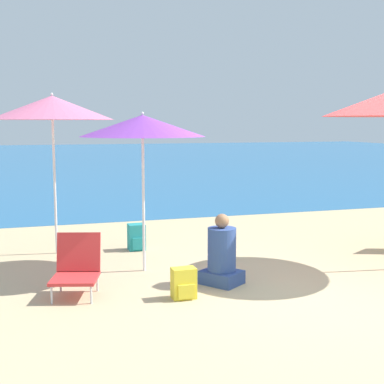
{
  "coord_description": "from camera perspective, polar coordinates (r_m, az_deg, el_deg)",
  "views": [
    {
      "loc": [
        -3.37,
        -5.38,
        1.92
      ],
      "look_at": [
        -1.23,
        1.45,
        1.0
      ],
      "focal_mm": 50.0,
      "sensor_mm": 36.0,
      "label": 1
    }
  ],
  "objects": [
    {
      "name": "beach_umbrella_pink",
      "position": [
        8.03,
        -14.69,
        8.68
      ],
      "size": [
        1.76,
        1.76,
        2.36
      ],
      "color": "white",
      "rests_on": "ground"
    },
    {
      "name": "backpack_teal",
      "position": [
        8.22,
        -5.94,
        -4.82
      ],
      "size": [
        0.25,
        0.25,
        0.4
      ],
      "color": "teal",
      "rests_on": "ground"
    },
    {
      "name": "beach_chair_red",
      "position": [
        6.21,
        -12.19,
        -7.75
      ],
      "size": [
        0.63,
        0.69,
        0.68
      ],
      "rotation": [
        0.0,
        0.0,
        -0.28
      ],
      "color": "silver",
      "rests_on": "ground"
    },
    {
      "name": "backpack_yellow",
      "position": [
        5.97,
        -0.88,
        -9.74
      ],
      "size": [
        0.26,
        0.2,
        0.34
      ],
      "color": "yellow",
      "rests_on": "ground"
    },
    {
      "name": "ground_plane",
      "position": [
        6.64,
        14.23,
        -9.73
      ],
      "size": [
        60.0,
        60.0,
        0.0
      ],
      "primitive_type": "plane",
      "color": "#C6B284"
    },
    {
      "name": "beach_umbrella_purple",
      "position": [
        6.86,
        -5.29,
        7.02
      ],
      "size": [
        1.6,
        1.6,
        2.07
      ],
      "color": "white",
      "rests_on": "ground"
    },
    {
      "name": "person_seated_near",
      "position": [
        6.46,
        3.19,
        -6.83
      ],
      "size": [
        0.56,
        0.58,
        0.85
      ],
      "rotation": [
        0.0,
        0.0,
        0.62
      ],
      "color": "#334C8C",
      "rests_on": "ground"
    },
    {
      "name": "sea_water",
      "position": [
        30.52,
        -11.07,
        3.58
      ],
      "size": [
        60.0,
        40.0,
        0.01
      ],
      "color": "#23669E",
      "rests_on": "ground"
    }
  ]
}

